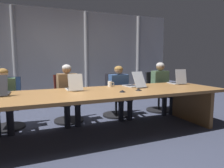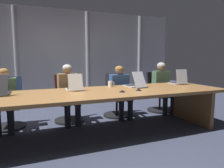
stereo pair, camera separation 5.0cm
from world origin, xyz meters
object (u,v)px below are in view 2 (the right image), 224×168
object	(u,v)px
person_right_mid	(121,88)
person_center	(69,91)
person_right_end	(163,84)
office_chair_right_mid	(116,100)
laptop_right_end	(178,81)
office_chair_right_end	(158,96)
person_left_mid	(5,96)
coffee_mug_near	(110,84)
conference_mic_left_side	(139,90)
laptop_left_mid	(0,91)
laptop_center	(74,87)
conference_mic_middle	(122,91)
laptop_right_mid	(134,84)
office_chair_left_mid	(9,109)
office_chair_center	(68,104)

from	to	relation	value
person_right_mid	person_center	bearing A→B (deg)	-87.69
person_right_mid	person_right_end	distance (m)	1.10
office_chair_right_mid	person_right_mid	world-z (taller)	person_right_mid
laptop_right_end	office_chair_right_mid	distance (m)	1.41
office_chair_right_end	person_right_mid	distance (m)	1.15
person_left_mid	person_right_end	size ratio (longest dim) A/B	0.93
person_center	coffee_mug_near	world-z (taller)	person_center
coffee_mug_near	conference_mic_left_side	size ratio (longest dim) A/B	1.22
laptop_left_mid	conference_mic_left_side	xyz separation A→B (m)	(2.14, -0.43, -0.04)
office_chair_right_mid	conference_mic_left_side	distance (m)	1.24
laptop_center	person_right_mid	distance (m)	1.27
office_chair_right_end	person_right_mid	bearing A→B (deg)	-87.73
laptop_right_end	conference_mic_left_side	bearing A→B (deg)	118.97
conference_mic_middle	conference_mic_left_side	bearing A→B (deg)	7.14
laptop_center	person_center	bearing A→B (deg)	0.70
conference_mic_left_side	person_center	bearing A→B (deg)	135.15
office_chair_right_mid	person_right_mid	size ratio (longest dim) A/B	0.83
laptop_left_mid	person_left_mid	size ratio (longest dim) A/B	0.43
person_right_end	coffee_mug_near	world-z (taller)	person_right_end
conference_mic_middle	laptop_right_mid	bearing A→B (deg)	45.20
office_chair_right_mid	conference_mic_middle	distance (m)	1.34
person_left_mid	person_right_mid	distance (m)	2.26
laptop_center	conference_mic_left_side	size ratio (longest dim) A/B	3.56
office_chair_left_mid	conference_mic_middle	world-z (taller)	office_chair_left_mid
laptop_left_mid	laptop_right_end	world-z (taller)	laptop_right_end
laptop_left_mid	office_chair_right_end	world-z (taller)	laptop_left_mid
office_chair_center	office_chair_right_end	xyz separation A→B (m)	(2.22, 0.00, -0.00)
laptop_right_end	conference_mic_middle	xyz separation A→B (m)	(-1.57, -0.53, -0.04)
office_chair_left_mid	office_chair_center	world-z (taller)	office_chair_center
person_left_mid	person_right_mid	size ratio (longest dim) A/B	0.99
laptop_right_mid	office_chair_center	distance (m)	1.43
person_left_mid	person_right_end	world-z (taller)	person_right_end
laptop_right_mid	person_right_end	bearing A→B (deg)	-68.72
office_chair_center	office_chair_right_mid	world-z (taller)	office_chair_center
laptop_left_mid	office_chair_left_mid	distance (m)	0.86
office_chair_right_mid	person_right_end	distance (m)	1.19
laptop_left_mid	coffee_mug_near	bearing A→B (deg)	-81.08
person_right_mid	laptop_right_end	bearing A→B (deg)	67.42
conference_mic_middle	person_left_mid	bearing A→B (deg)	150.08
laptop_right_mid	laptop_right_end	distance (m)	1.10
office_chair_right_mid	person_center	bearing A→B (deg)	-72.07
laptop_right_mid	laptop_right_end	xyz separation A→B (m)	(1.10, 0.05, 0.00)
coffee_mug_near	laptop_right_end	bearing A→B (deg)	-6.37
office_chair_right_end	person_right_end	size ratio (longest dim) A/B	0.80
person_center	coffee_mug_near	distance (m)	0.84
person_right_end	laptop_center	bearing A→B (deg)	-71.74
laptop_right_mid	office_chair_left_mid	distance (m)	2.41
office_chair_left_mid	office_chair_center	bearing A→B (deg)	98.11
laptop_left_mid	office_chair_center	world-z (taller)	laptop_left_mid
conference_mic_middle	office_chair_right_end	bearing A→B (deg)	37.85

